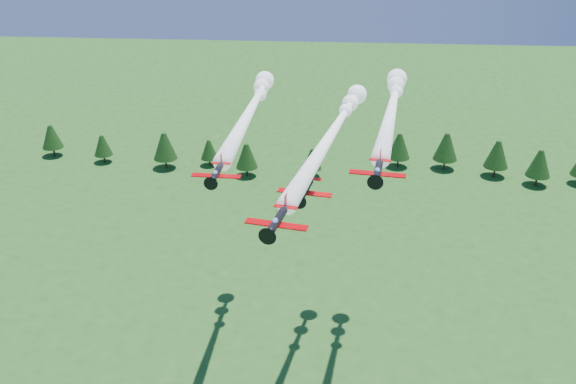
# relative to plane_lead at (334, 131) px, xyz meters

# --- Properties ---
(plane_lead) EXTENTS (15.82, 58.06, 3.70)m
(plane_lead) POSITION_rel_plane_lead_xyz_m (0.00, 0.00, 0.00)
(plane_lead) COLOR black
(plane_lead) RESTS_ON ground
(plane_left) EXTENTS (6.79, 51.59, 3.70)m
(plane_left) POSITION_rel_plane_lead_xyz_m (-14.27, 7.75, 1.15)
(plane_left) COLOR black
(plane_left) RESTS_ON ground
(plane_right) EXTENTS (11.30, 49.28, 3.70)m
(plane_right) POSITION_rel_plane_lead_xyz_m (9.50, 3.95, 3.25)
(plane_right) COLOR black
(plane_right) RESTS_ON ground
(plane_slot) EXTENTS (8.08, 8.83, 2.82)m
(plane_slot) POSITION_rel_plane_lead_xyz_m (-3.73, -14.28, -4.02)
(plane_slot) COLOR black
(plane_slot) RESTS_ON ground
(treeline) EXTENTS (174.82, 18.35, 11.92)m
(treeline) POSITION_rel_plane_lead_xyz_m (1.88, 88.55, -38.55)
(treeline) COLOR #382314
(treeline) RESTS_ON ground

